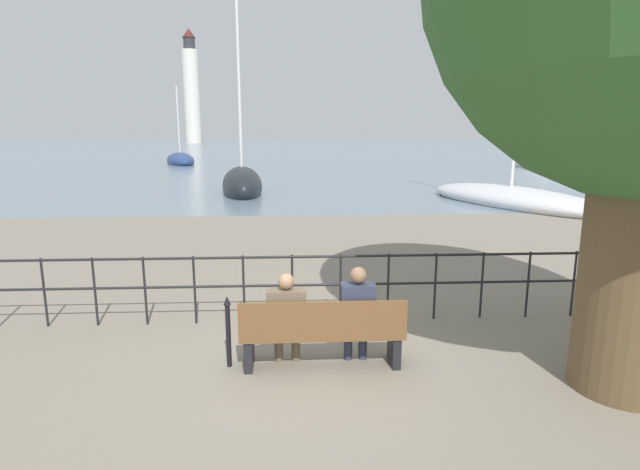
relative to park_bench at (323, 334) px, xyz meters
name	(u,v)px	position (x,y,z in m)	size (l,w,h in m)	color
ground_plane	(322,365)	(0.00, 0.07, -0.44)	(1000.00, 1000.00, 0.00)	gray
harbor_water	(293,141)	(0.00, 161.46, -0.44)	(600.00, 300.00, 0.01)	slate
park_bench	(323,334)	(0.00, 0.00, 0.00)	(2.00, 0.45, 0.90)	brown
seated_person_left	(287,315)	(-0.43, 0.08, 0.22)	(0.48, 0.35, 1.20)	brown
seated_person_right	(357,311)	(0.43, 0.08, 0.25)	(0.42, 0.35, 1.27)	#2D3347
promenade_railing	(316,277)	(0.00, 1.56, 0.25)	(11.04, 0.04, 1.05)	black
closed_umbrella	(228,328)	(-1.15, 0.10, 0.07)	(0.09, 0.09, 0.91)	black
sailboat_0	(242,184)	(-2.77, 18.34, -0.01)	(2.59, 6.10, 12.90)	black
sailboat_1	(510,198)	(8.36, 13.72, -0.17)	(5.77, 8.91, 11.92)	silver
sailboat_2	(180,160)	(-10.63, 41.04, -0.12)	(4.52, 7.40, 7.33)	navy
sailboat_3	(545,164)	(19.72, 33.27, -0.09)	(3.79, 6.90, 11.72)	white
harbor_lighthouse	(192,91)	(-27.10, 133.91, 13.25)	(4.26, 4.26, 29.44)	silver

